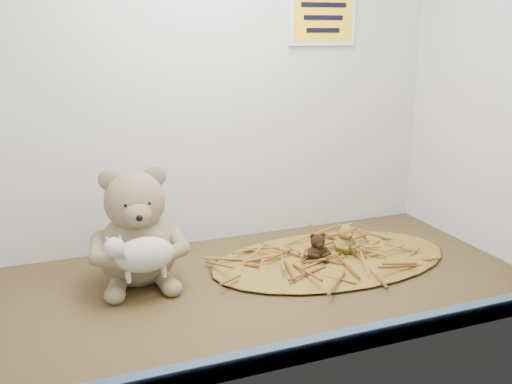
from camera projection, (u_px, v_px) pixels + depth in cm
name	position (u px, v px, depth cm)	size (l,w,h in cm)	color
alcove_shell	(236.00, 67.00, 115.89)	(120.40, 60.20, 90.40)	#3B2A14
front_rail	(314.00, 348.00, 94.04)	(119.28, 2.20, 3.60)	#3E5376
straw_bed	(331.00, 258.00, 133.56)	(58.12, 33.74, 1.12)	brown
main_teddy	(136.00, 226.00, 119.39)	(20.49, 21.63, 25.41)	#8F7C58
toy_lamb	(145.00, 255.00, 112.08)	(15.30, 9.34, 9.89)	silver
mini_teddy_tan	(345.00, 238.00, 134.36)	(6.24, 6.59, 7.74)	olive
mini_teddy_brown	(317.00, 246.00, 130.44)	(5.45, 5.75, 6.75)	black
wall_sign	(322.00, 18.00, 141.80)	(16.00, 1.20, 11.00)	yellow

